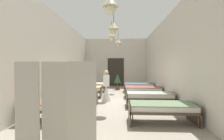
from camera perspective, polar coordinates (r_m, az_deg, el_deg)
ground_plane at (r=7.65m, az=0.14°, el=-11.57°), size 5.84×12.98×0.10m
room_shell at (r=8.67m, az=0.52°, el=3.89°), size 5.64×12.58×4.09m
bed_left_row_0 at (r=5.13m, az=-19.70°, el=-12.31°), size 1.90×0.84×0.57m
bed_right_row_0 at (r=4.91m, az=17.54°, el=-12.91°), size 1.90×0.84×0.57m
bed_left_row_1 at (r=6.89m, az=-13.55°, el=-8.86°), size 1.90×0.84×0.57m
bed_right_row_1 at (r=6.73m, az=13.38°, el=-9.10°), size 1.90×0.84×0.57m
bed_left_row_2 at (r=8.71m, az=-10.00°, el=-6.79°), size 1.90×0.84×0.57m
bed_right_row_2 at (r=8.58m, az=11.04°, el=-6.91°), size 1.90×0.84×0.57m
bed_left_row_3 at (r=10.55m, az=-7.69°, el=-5.42°), size 1.90×0.84×0.57m
bed_right_row_3 at (r=10.45m, az=9.55°, el=-5.49°), size 1.90×0.84×0.57m
nurse_near_aisle at (r=7.61m, az=-2.07°, el=-7.21°), size 0.52×0.52×1.49m
potted_plant at (r=11.46m, az=2.02°, el=-3.67°), size 0.48×0.48×1.13m
privacy_screen at (r=2.61m, az=-19.92°, el=-16.07°), size 1.25×0.20×1.70m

